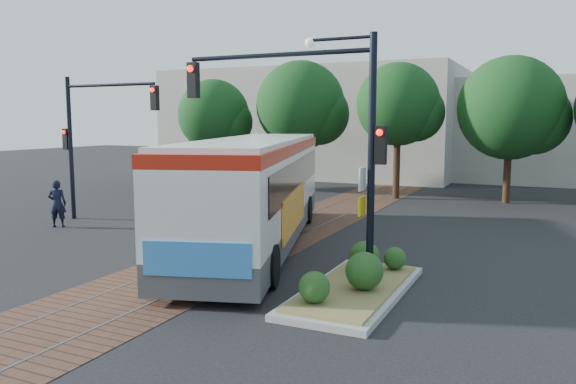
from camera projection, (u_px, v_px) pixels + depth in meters
name	position (u px, v px, depth m)	size (l,w,h in m)	color
ground	(210.00, 263.00, 16.54)	(120.00, 120.00, 0.00)	black
trackbed	(271.00, 238.00, 20.14)	(3.60, 40.00, 0.02)	brown
tree_row	(395.00, 108.00, 30.17)	(26.40, 5.60, 7.67)	#382314
warehouses	(413.00, 125.00, 42.11)	(40.00, 13.00, 8.00)	#ADA899
city_bus	(256.00, 186.00, 18.81)	(6.71, 13.64, 3.59)	#464649
traffic_island	(357.00, 280.00, 13.67)	(2.20, 5.20, 1.13)	gray
signal_pole_main	(323.00, 122.00, 13.67)	(5.49, 0.46, 6.00)	black
signal_pole_left	(90.00, 128.00, 23.16)	(4.99, 0.34, 6.00)	black
officer	(57.00, 204.00, 22.11)	(0.68, 0.45, 1.87)	black
parked_car	(247.00, 195.00, 27.60)	(1.58, 3.90, 1.13)	black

